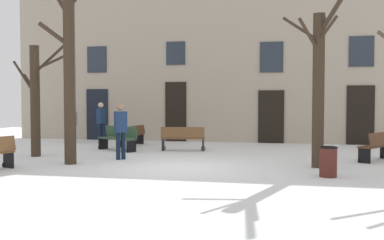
# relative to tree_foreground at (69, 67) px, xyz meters

# --- Properties ---
(ground_plane) EXTENTS (32.65, 32.65, 0.00)m
(ground_plane) POSITION_rel_tree_foreground_xyz_m (3.44, -0.05, -2.93)
(ground_plane) COLOR white
(building_facade) EXTENTS (20.40, 0.60, 7.94)m
(building_facade) POSITION_rel_tree_foreground_xyz_m (3.44, 8.20, 1.09)
(building_facade) COLOR tan
(building_facade) RESTS_ON ground
(tree_foreground) EXTENTS (1.81, 1.55, 5.74)m
(tree_foreground) POSITION_rel_tree_foreground_xyz_m (0.00, 0.00, 0.00)
(tree_foreground) COLOR #382B1E
(tree_foreground) RESTS_ON ground
(tree_near_facade) EXTENTS (2.27, 2.06, 3.92)m
(tree_near_facade) POSITION_rel_tree_foreground_xyz_m (-1.99, 1.44, -0.85)
(tree_near_facade) COLOR #382B1E
(tree_near_facade) RESTS_ON ground
(tree_left_of_center) EXTENTS (1.83, 1.90, 4.98)m
(tree_left_of_center) POSITION_rel_tree_foreground_xyz_m (7.29, 0.79, -0.48)
(tree_left_of_center) COLOR #382B1E
(tree_left_of_center) RESTS_ON ground
(litter_bin) EXTENTS (0.46, 0.46, 0.76)m
(litter_bin) POSITION_rel_tree_foreground_xyz_m (7.44, -0.79, -2.54)
(litter_bin) COLOR #4C1E19
(litter_bin) RESTS_ON ground
(bench_near_lamp) EXTENTS (1.32, 1.62, 0.93)m
(bench_near_lamp) POSITION_rel_tree_foreground_xyz_m (9.22, 2.59, -2.44)
(bench_near_lamp) COLOR #51331E
(bench_near_lamp) RESTS_ON ground
(bench_facing_shops) EXTENTS (0.74, 1.84, 0.85)m
(bench_facing_shops) POSITION_rel_tree_foreground_xyz_m (-0.02, 5.54, -2.48)
(bench_facing_shops) COLOR #51331E
(bench_facing_shops) RESTS_ON ground
(bench_back_to_back_right) EXTENTS (1.81, 1.31, 0.94)m
(bench_back_to_back_right) POSITION_rel_tree_foreground_xyz_m (0.08, 3.74, -2.45)
(bench_back_to_back_right) COLOR #2D4C33
(bench_back_to_back_right) RESTS_ON ground
(bench_far_corner) EXTENTS (1.72, 0.64, 0.92)m
(bench_far_corner) POSITION_rel_tree_foreground_xyz_m (2.54, 4.12, -2.44)
(bench_far_corner) COLOR brown
(bench_far_corner) RESTS_ON ground
(person_crossing_plaza) EXTENTS (0.42, 0.43, 1.62)m
(person_crossing_plaza) POSITION_rel_tree_foreground_xyz_m (-3.06, 6.33, -2.03)
(person_crossing_plaza) COLOR #2D271E
(person_crossing_plaza) RESTS_ON ground
(person_near_bench) EXTENTS (0.43, 0.42, 1.84)m
(person_near_bench) POSITION_rel_tree_foreground_xyz_m (1.13, 1.27, -1.89)
(person_near_bench) COLOR black
(person_near_bench) RESTS_ON ground
(person_by_shop_door) EXTENTS (0.29, 0.41, 1.83)m
(person_by_shop_door) POSITION_rel_tree_foreground_xyz_m (-1.75, 6.36, -1.90)
(person_by_shop_door) COLOR black
(person_by_shop_door) RESTS_ON ground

